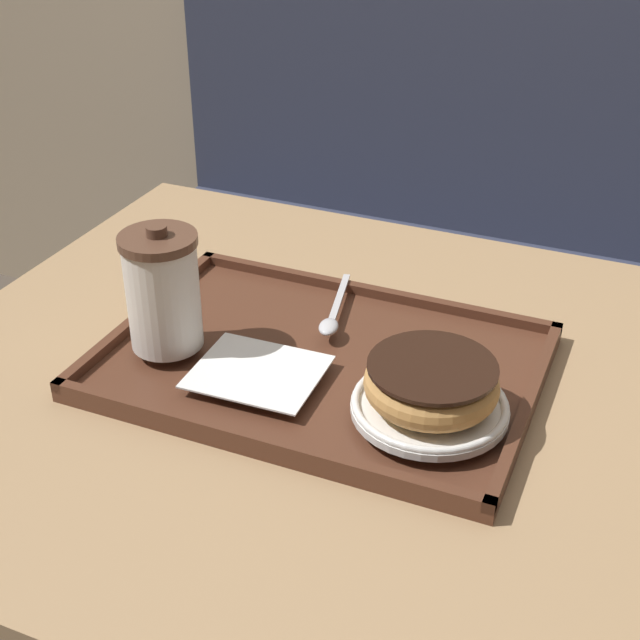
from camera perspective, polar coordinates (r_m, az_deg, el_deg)
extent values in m
cube|color=#33384C|center=(1.90, 14.05, -3.52)|extent=(1.75, 0.44, 0.45)
cube|color=#33384C|center=(1.84, 17.13, 12.46)|extent=(1.75, 0.08, 0.55)
cube|color=tan|center=(0.98, 0.96, -4.52)|extent=(0.94, 0.81, 0.03)
cylinder|color=#333338|center=(1.22, 0.81, -18.37)|extent=(0.08, 0.08, 0.69)
cube|color=#512D1E|center=(0.98, 0.00, -2.91)|extent=(0.47, 0.33, 0.01)
cube|color=#512D1E|center=(0.86, -4.20, -7.67)|extent=(0.47, 0.01, 0.01)
cube|color=#512D1E|center=(1.10, 3.25, 1.85)|extent=(0.47, 0.01, 0.01)
cube|color=#512D1E|center=(1.07, -11.28, 0.35)|extent=(0.01, 0.33, 0.01)
cube|color=#512D1E|center=(0.92, 13.15, -5.31)|extent=(0.01, 0.33, 0.01)
cube|color=white|center=(0.94, -4.01, -3.31)|extent=(0.14, 0.12, 0.00)
cylinder|color=white|center=(0.97, -10.00, 1.57)|extent=(0.08, 0.08, 0.12)
cylinder|color=brown|center=(0.94, -10.36, 5.05)|extent=(0.08, 0.08, 0.01)
cylinder|color=brown|center=(0.93, -10.42, 5.63)|extent=(0.02, 0.02, 0.01)
cylinder|color=white|center=(0.88, 7.02, -5.61)|extent=(0.16, 0.16, 0.01)
torus|color=white|center=(0.88, 7.04, -5.30)|extent=(0.15, 0.15, 0.01)
torus|color=tan|center=(0.87, 7.14, -4.07)|extent=(0.13, 0.13, 0.04)
cylinder|color=black|center=(0.86, 7.23, -2.96)|extent=(0.13, 0.13, 0.00)
ellipsoid|color=silver|center=(1.00, 0.55, -0.44)|extent=(0.03, 0.04, 0.01)
cube|color=silver|center=(1.07, 1.25, 1.44)|extent=(0.03, 0.11, 0.00)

